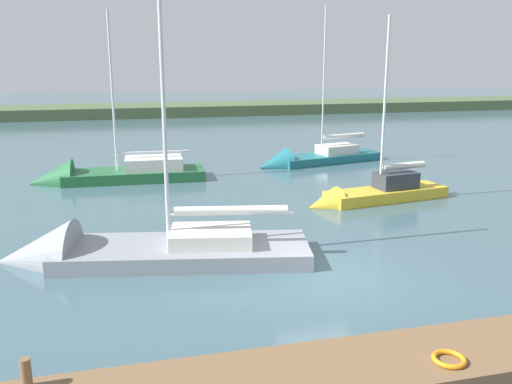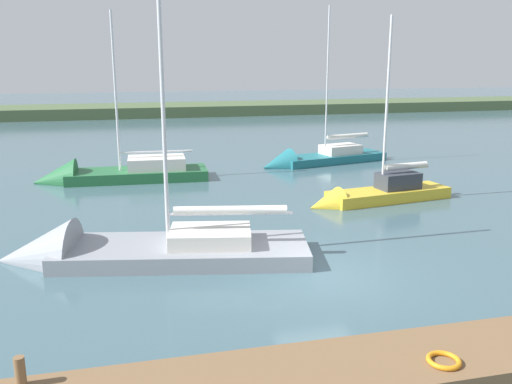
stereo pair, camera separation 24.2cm
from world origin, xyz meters
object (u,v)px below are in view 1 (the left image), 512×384
object	(u,v)px
sailboat_outer_mooring	(107,178)
life_ring_buoy	(449,359)
mooring_post_near	(26,373)
sailboat_inner_slip	(372,198)
sailboat_behind_pier	(122,258)
sailboat_far_right	(311,161)

from	to	relation	value
sailboat_outer_mooring	life_ring_buoy	bearing A→B (deg)	109.90
mooring_post_near	sailboat_inner_slip	world-z (taller)	sailboat_inner_slip
mooring_post_near	sailboat_behind_pier	world-z (taller)	sailboat_behind_pier
mooring_post_near	sailboat_far_right	distance (m)	25.75
life_ring_buoy	mooring_post_near	bearing A→B (deg)	-8.08
sailboat_behind_pier	life_ring_buoy	bearing A→B (deg)	135.47
life_ring_buoy	sailboat_far_right	bearing A→B (deg)	-103.57
sailboat_far_right	sailboat_inner_slip	xyz separation A→B (m)	(0.50, 9.41, 0.01)
sailboat_far_right	sailboat_behind_pier	bearing A→B (deg)	37.64
mooring_post_near	sailboat_behind_pier	xyz separation A→B (m)	(-1.70, -7.67, -0.79)
mooring_post_near	sailboat_behind_pier	bearing A→B (deg)	-102.53
life_ring_buoy	sailboat_behind_pier	size ratio (longest dim) A/B	0.06
sailboat_outer_mooring	sailboat_far_right	bearing A→B (deg)	-168.04
mooring_post_near	sailboat_outer_mooring	bearing A→B (deg)	-93.07
life_ring_buoy	sailboat_far_right	world-z (taller)	sailboat_far_right
sailboat_far_right	sailboat_inner_slip	distance (m)	9.43
life_ring_buoy	sailboat_far_right	size ratio (longest dim) A/B	0.06
mooring_post_near	sailboat_inner_slip	xyz separation A→B (m)	(-12.83, -12.61, -0.72)
sailboat_far_right	sailboat_outer_mooring	bearing A→B (deg)	-3.70
sailboat_far_right	mooring_post_near	bearing A→B (deg)	45.46
sailboat_behind_pier	sailboat_far_right	world-z (taller)	sailboat_behind_pier
sailboat_behind_pier	sailboat_outer_mooring	size ratio (longest dim) A/B	1.14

